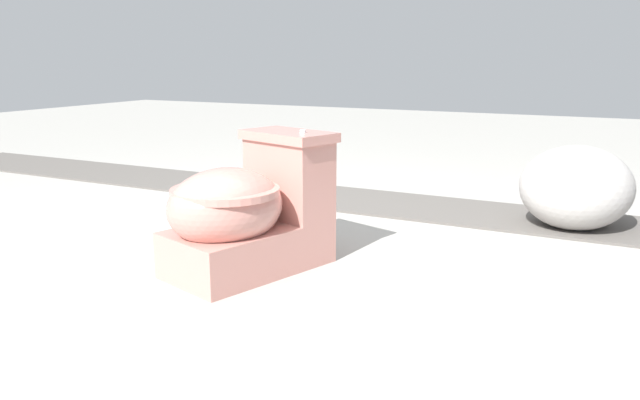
% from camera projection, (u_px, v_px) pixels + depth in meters
% --- Properties ---
extents(ground_plane, '(14.00, 14.00, 0.00)m').
position_uv_depth(ground_plane, '(290.00, 265.00, 2.41)').
color(ground_plane, '#A8A59E').
extents(gravel_strip, '(0.56, 8.00, 0.01)m').
position_uv_depth(gravel_strip, '(483.00, 214.00, 3.16)').
color(gravel_strip, '#605B56').
rests_on(gravel_strip, ground).
extents(toilet, '(0.71, 0.54, 0.52)m').
position_uv_depth(toilet, '(247.00, 213.00, 2.31)').
color(toilet, tan).
rests_on(toilet, ground).
extents(boulder_near, '(0.70, 0.69, 0.39)m').
position_uv_depth(boulder_near, '(576.00, 188.00, 2.88)').
color(boulder_near, '#B7B2AD').
rests_on(boulder_near, ground).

